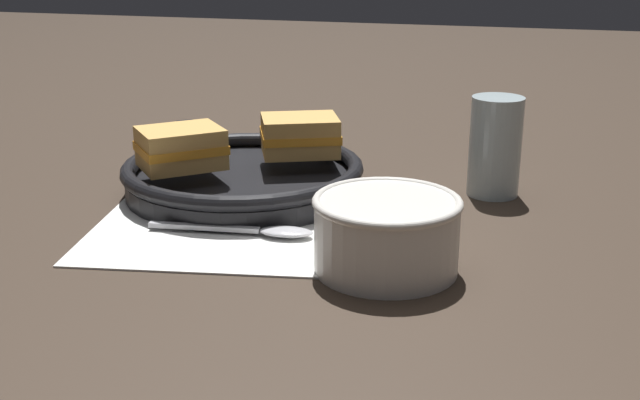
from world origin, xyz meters
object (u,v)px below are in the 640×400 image
at_px(sandwich_near_left, 300,135).
at_px(drinking_glass, 495,147).
at_px(soup_bowl, 387,229).
at_px(spoon, 263,231).
at_px(sandwich_near_right, 181,148).
at_px(skillet, 243,176).

bearing_deg(sandwich_near_left, drinking_glass, 8.14).
distance_m(soup_bowl, sandwich_near_left, 0.27).
xyz_separation_m(spoon, drinking_glass, (0.22, 0.21, 0.05)).
xyz_separation_m(soup_bowl, drinking_glass, (0.08, 0.26, 0.02)).
bearing_deg(sandwich_near_left, sandwich_near_right, -140.63).
height_order(sandwich_near_left, drinking_glass, drinking_glass).
distance_m(sandwich_near_left, drinking_glass, 0.23).
relative_size(spoon, sandwich_near_right, 1.48).
bearing_deg(skillet, drinking_glass, 15.11).
xyz_separation_m(sandwich_near_left, sandwich_near_right, (-0.11, -0.09, 0.00)).
xyz_separation_m(spoon, skillet, (-0.07, 0.13, 0.01)).
bearing_deg(soup_bowl, sandwich_near_right, 153.88).
distance_m(spoon, sandwich_near_right, 0.17).
distance_m(soup_bowl, sandwich_near_right, 0.30).
bearing_deg(skillet, sandwich_near_right, -138.96).
relative_size(sandwich_near_left, sandwich_near_right, 0.97).
bearing_deg(sandwich_near_right, sandwich_near_left, 39.37).
xyz_separation_m(skillet, sandwich_near_right, (-0.06, -0.05, 0.04)).
height_order(spoon, sandwich_near_left, sandwich_near_left).
bearing_deg(spoon, sandwich_near_left, 87.96).
xyz_separation_m(soup_bowl, spoon, (-0.14, 0.05, -0.03)).
bearing_deg(skillet, spoon, -61.16).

